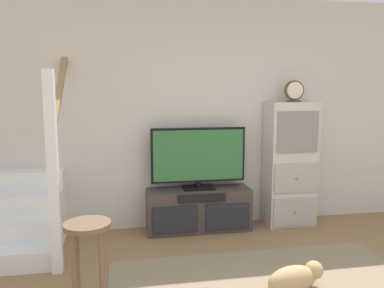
{
  "coord_description": "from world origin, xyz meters",
  "views": [
    {
      "loc": [
        -1.14,
        -1.96,
        1.61
      ],
      "look_at": [
        -0.43,
        1.9,
        1.06
      ],
      "focal_mm": 35.21,
      "sensor_mm": 36.0,
      "label": 1
    }
  ],
  "objects": [
    {
      "name": "desk_clock",
      "position": [
        0.83,
        2.19,
        1.61
      ],
      "size": [
        0.23,
        0.08,
        0.25
      ],
      "color": "#4C3823",
      "rests_on": "side_cabinet"
    },
    {
      "name": "back_wall",
      "position": [
        0.0,
        2.46,
        1.35
      ],
      "size": [
        6.4,
        0.12,
        2.7
      ],
      "primitive_type": "cube",
      "color": "beige",
      "rests_on": "ground_plane"
    },
    {
      "name": "dog",
      "position": [
        0.2,
        0.7,
        0.12
      ],
      "size": [
        0.54,
        0.28,
        0.23
      ],
      "color": "tan",
      "rests_on": "ground_plane"
    },
    {
      "name": "television",
      "position": [
        -0.3,
        2.22,
        0.87
      ],
      "size": [
        1.09,
        0.22,
        0.71
      ],
      "color": "black",
      "rests_on": "media_console"
    },
    {
      "name": "staircase",
      "position": [
        -2.24,
        2.2,
        0.37
      ],
      "size": [
        1.0,
        1.36,
        2.2
      ],
      "color": "white",
      "rests_on": "ground_plane"
    },
    {
      "name": "bar_stool_near",
      "position": [
        -1.41,
        0.73,
        0.51
      ],
      "size": [
        0.34,
        0.34,
        0.68
      ],
      "color": "brown",
      "rests_on": "ground_plane"
    },
    {
      "name": "side_cabinet",
      "position": [
        0.82,
        2.2,
        0.74
      ],
      "size": [
        0.58,
        0.38,
        1.49
      ],
      "color": "beige",
      "rests_on": "ground_plane"
    },
    {
      "name": "media_console",
      "position": [
        -0.3,
        2.19,
        0.25
      ],
      "size": [
        1.2,
        0.38,
        0.49
      ],
      "color": "#423833",
      "rests_on": "ground_plane"
    }
  ]
}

